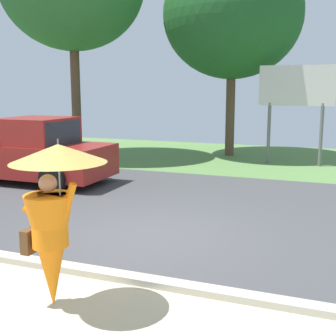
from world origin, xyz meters
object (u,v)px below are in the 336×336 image
at_px(pickup_truck, 25,152).
at_px(roadside_billboard, 296,93).
at_px(monk_pedestrian, 53,218).
at_px(tree_center_back, 233,15).

relative_size(pickup_truck, roadside_billboard, 1.49).
height_order(monk_pedestrian, pickup_truck, monk_pedestrian).
xyz_separation_m(roadside_billboard, tree_center_back, (-2.66, 1.38, 2.95)).
bearing_deg(tree_center_back, roadside_billboard, -27.36).
bearing_deg(monk_pedestrian, pickup_truck, 115.48).
xyz_separation_m(monk_pedestrian, pickup_truck, (-5.38, 6.21, -0.29)).
bearing_deg(monk_pedestrian, tree_center_back, 78.61).
xyz_separation_m(pickup_truck, roadside_billboard, (7.10, 5.77, 1.68)).
distance_m(pickup_truck, roadside_billboard, 9.30).
height_order(pickup_truck, tree_center_back, tree_center_back).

